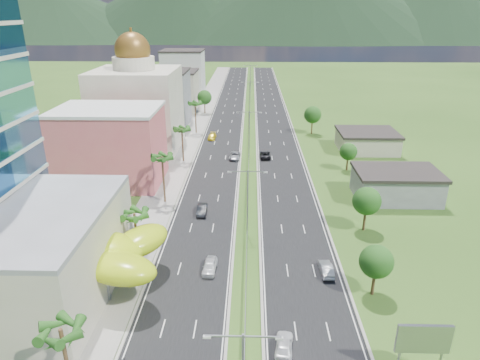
{
  "coord_description": "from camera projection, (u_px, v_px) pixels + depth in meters",
  "views": [
    {
      "loc": [
        0.43,
        -50.35,
        33.62
      ],
      "look_at": [
        -1.31,
        16.0,
        7.0
      ],
      "focal_mm": 32.0,
      "sensor_mm": 36.0,
      "label": 1
    }
  ],
  "objects": [
    {
      "name": "car_dark_far_right",
      "position": [
        265.0,
        155.0,
        103.54
      ],
      "size": [
        2.48,
        5.37,
        1.49
      ],
      "primitive_type": "imported",
      "rotation": [
        0.0,
        0.0,
        3.14
      ],
      "color": "black",
      "rests_on": "road_right"
    },
    {
      "name": "car_silver_mid_left",
      "position": [
        235.0,
        156.0,
        102.86
      ],
      "size": [
        2.74,
        5.45,
        1.48
      ],
      "primitive_type": "imported",
      "rotation": [
        0.0,
        0.0,
        -0.05
      ],
      "color": "#989A9F",
      "rests_on": "road_left"
    },
    {
      "name": "road_left",
      "position": [
        227.0,
        117.0,
        142.92
      ],
      "size": [
        11.0,
        260.0,
        0.04
      ],
      "primitive_type": "cube",
      "color": "black",
      "rests_on": "ground"
    },
    {
      "name": "streetlight_median_d",
      "position": [
        250.0,
        94.0,
        144.87
      ],
      "size": [
        6.04,
        0.25,
        11.0
      ],
      "color": "gray",
      "rests_on": "ground"
    },
    {
      "name": "ground",
      "position": [
        246.0,
        270.0,
        59.24
      ],
      "size": [
        500.0,
        500.0,
        0.0
      ],
      "primitive_type": "plane",
      "color": "#2D5119",
      "rests_on": "ground"
    },
    {
      "name": "road_right",
      "position": [
        272.0,
        117.0,
        142.56
      ],
      "size": [
        11.0,
        260.0,
        0.04
      ],
      "primitive_type": "cube",
      "color": "black",
      "rests_on": "ground"
    },
    {
      "name": "median_guardrail",
      "position": [
        249.0,
        129.0,
        125.8
      ],
      "size": [
        0.1,
        216.06,
        0.76
      ],
      "color": "gray",
      "rests_on": "ground"
    },
    {
      "name": "leafy_tree_rc",
      "position": [
        348.0,
        152.0,
        94.19
      ],
      "size": [
        3.85,
        3.85,
        6.33
      ],
      "color": "#47301C",
      "rests_on": "ground"
    },
    {
      "name": "midrise_beige",
      "position": [
        174.0,
        91.0,
        152.12
      ],
      "size": [
        16.0,
        15.0,
        13.0
      ],
      "primitive_type": "cube",
      "color": "#BCB69B",
      "rests_on": "ground"
    },
    {
      "name": "palm_tree_a",
      "position": [
        61.0,
        334.0,
        36.22
      ],
      "size": [
        3.6,
        3.6,
        9.1
      ],
      "color": "#47301C",
      "rests_on": "ground"
    },
    {
      "name": "pink_shophouse",
      "position": [
        111.0,
        147.0,
        86.82
      ],
      "size": [
        20.0,
        15.0,
        15.0
      ],
      "primitive_type": "cube",
      "color": "#D75863",
      "rests_on": "ground"
    },
    {
      "name": "billboard",
      "position": [
        423.0,
        340.0,
        40.48
      ],
      "size": [
        5.2,
        0.35,
        6.2
      ],
      "color": "gray",
      "rests_on": "ground"
    },
    {
      "name": "shed_far",
      "position": [
        367.0,
        142.0,
        108.72
      ],
      "size": [
        14.0,
        12.0,
        4.4
      ],
      "primitive_type": "cube",
      "color": "#BCB69B",
      "rests_on": "ground"
    },
    {
      "name": "streetlight_median_e",
      "position": [
        250.0,
        75.0,
        186.62
      ],
      "size": [
        6.04,
        0.25,
        11.0
      ],
      "color": "gray",
      "rests_on": "ground"
    },
    {
      "name": "palm_tree_c",
      "position": [
        162.0,
        159.0,
        76.87
      ],
      "size": [
        3.6,
        3.6,
        9.6
      ],
      "color": "#47301C",
      "rests_on": "ground"
    },
    {
      "name": "mountain_ridge",
      "position": [
        305.0,
        41.0,
        475.3
      ],
      "size": [
        860.0,
        140.0,
        90.0
      ],
      "primitive_type": null,
      "color": "black",
      "rests_on": "ground"
    },
    {
      "name": "leafy_tree_rd",
      "position": [
        313.0,
        115.0,
        121.67
      ],
      "size": [
        4.9,
        4.9,
        8.05
      ],
      "color": "#47301C",
      "rests_on": "ground"
    },
    {
      "name": "streetlight_median_c",
      "position": [
        249.0,
        129.0,
        103.12
      ],
      "size": [
        6.04,
        0.25,
        11.0
      ],
      "color": "gray",
      "rests_on": "ground"
    },
    {
      "name": "domed_building",
      "position": [
        137.0,
        105.0,
        106.73
      ],
      "size": [
        20.0,
        20.0,
        28.7
      ],
      "color": "beige",
      "rests_on": "ground"
    },
    {
      "name": "leafy_tree_lfar",
      "position": [
        205.0,
        97.0,
        145.68
      ],
      "size": [
        4.9,
        4.9,
        8.05
      ],
      "color": "#47301C",
      "rests_on": "ground"
    },
    {
      "name": "car_white_near_right",
      "position": [
        284.0,
        345.0,
        44.91
      ],
      "size": [
        2.33,
        4.65,
        1.52
      ],
      "primitive_type": "imported",
      "rotation": [
        0.0,
        0.0,
        3.02
      ],
      "color": "white",
      "rests_on": "road_right"
    },
    {
      "name": "shed_near",
      "position": [
        396.0,
        186.0,
        80.83
      ],
      "size": [
        15.0,
        10.0,
        5.0
      ],
      "primitive_type": "cube",
      "color": "gray",
      "rests_on": "ground"
    },
    {
      "name": "car_white_near_left",
      "position": [
        210.0,
        266.0,
        58.7
      ],
      "size": [
        2.04,
        4.51,
        1.5
      ],
      "primitive_type": "imported",
      "rotation": [
        0.0,
        0.0,
        -0.06
      ],
      "color": "silver",
      "rests_on": "road_left"
    },
    {
      "name": "car_silver_right",
      "position": [
        326.0,
        269.0,
        58.14
      ],
      "size": [
        1.66,
        4.48,
        1.46
      ],
      "primitive_type": "imported",
      "rotation": [
        0.0,
        0.0,
        3.17
      ],
      "color": "#9FA2A6",
      "rests_on": "road_right"
    },
    {
      "name": "leafy_tree_ra",
      "position": [
        376.0,
        262.0,
        52.44
      ],
      "size": [
        4.2,
        4.2,
        6.9
      ],
      "color": "#47301C",
      "rests_on": "ground"
    },
    {
      "name": "midrise_white",
      "position": [
        184.0,
        74.0,
        172.53
      ],
      "size": [
        16.0,
        15.0,
        18.0
      ],
      "primitive_type": "cube",
      "color": "silver",
      "rests_on": "ground"
    },
    {
      "name": "palm_tree_b",
      "position": [
        134.0,
        216.0,
        58.85
      ],
      "size": [
        3.6,
        3.6,
        8.1
      ],
      "color": "#47301C",
      "rests_on": "ground"
    },
    {
      "name": "palm_tree_d",
      "position": [
        182.0,
        131.0,
        98.56
      ],
      "size": [
        3.6,
        3.6,
        8.6
      ],
      "color": "#47301C",
      "rests_on": "ground"
    },
    {
      "name": "palm_tree_e",
      "position": [
        195.0,
        105.0,
        121.47
      ],
      "size": [
        3.6,
        3.6,
        9.4
      ],
      "color": "#47301C",
      "rests_on": "ground"
    },
    {
      "name": "car_dark_left",
      "position": [
        202.0,
        210.0,
        75.15
      ],
      "size": [
        1.71,
        4.65,
        1.52
      ],
      "primitive_type": "imported",
      "rotation": [
        0.0,
        0.0,
        0.02
      ],
      "color": "black",
      "rests_on": "road_left"
    },
    {
      "name": "lime_canopy",
      "position": [
        89.0,
        252.0,
        54.16
      ],
      "size": [
        18.0,
        15.0,
        7.4
      ],
      "color": "#AECA13",
      "rests_on": "ground"
    },
    {
      "name": "car_yellow_far_left",
      "position": [
        212.0,
        136.0,
        118.52
      ],
      "size": [
        2.23,
        4.99,
        1.42
      ],
      "primitive_type": "imported",
      "rotation": [
        0.0,
        0.0,
        -0.05
      ],
      "color": "gold",
      "rests_on": "road_left"
    },
    {
      "name": "sidewalk_left",
      "position": [
        199.0,
        117.0,
        143.14
      ],
      "size": [
        7.0,
        260.0,
        0.12
      ],
      "primitive_type": "cube",
      "color": "gray",
      "rests_on": "ground"
    },
    {
      "name": "leafy_tree_rb",
      "position": [
        367.0,
        201.0,
        67.99
      ],
      "size": [
        4.55,
        4.55,
        7.47
      ],
      "color": "#47301C",
      "rests_on": "ground"
    },
    {
      "name": "midrise_grey",
      "position": [
        162.0,
        99.0,
        131.15
      ],
      "size": [
        16.0,
        15.0,
        16.0
      ],
      "primitive_type": "cube",
      "color": "gray",
      "rests_on": "ground"
    },
    {
      "name": "streetlight_median_b",
      "position": [
        247.0,
        196.0,
        66.01
      ],
      "size": [
        6.04,
        0.25,
        11.0
      ],
      "color": "gray",
      "rests_on": "ground"
    }
  ]
}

